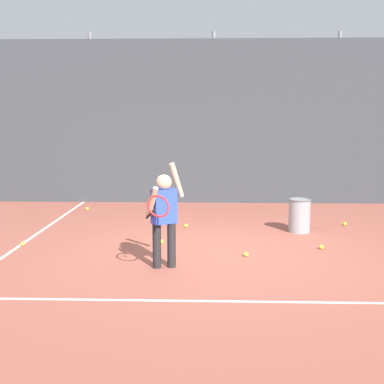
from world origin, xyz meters
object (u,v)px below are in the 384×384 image
(tennis_ball_3, at_px, (23,244))
(tennis_ball_1, at_px, (322,247))
(tennis_ball_2, at_px, (87,209))
(tennis_ball_7, at_px, (162,242))
(tennis_ball_6, at_px, (345,224))
(tennis_player, at_px, (164,212))
(ball_hopper, at_px, (299,215))
(tennis_ball_4, at_px, (186,226))
(tennis_ball_0, at_px, (246,254))

(tennis_ball_3, bearing_deg, tennis_ball_1, -0.63)
(tennis_ball_1, height_order, tennis_ball_2, same)
(tennis_ball_1, distance_m, tennis_ball_2, 5.21)
(tennis_ball_3, relative_size, tennis_ball_7, 1.00)
(tennis_ball_7, bearing_deg, tennis_ball_6, 25.28)
(tennis_player, xyz_separation_m, tennis_ball_2, (-1.95, 4.16, -0.69))
(tennis_ball_3, bearing_deg, tennis_ball_2, 85.02)
(ball_hopper, relative_size, tennis_ball_7, 8.52)
(tennis_player, relative_size, tennis_ball_4, 20.46)
(tennis_player, xyz_separation_m, tennis_ball_3, (-2.22, 1.09, -0.69))
(tennis_player, bearing_deg, tennis_ball_2, 83.95)
(tennis_ball_2, bearing_deg, tennis_ball_6, -15.74)
(tennis_ball_1, xyz_separation_m, tennis_ball_7, (-2.37, 0.25, 0.00))
(ball_hopper, xyz_separation_m, tennis_ball_4, (-1.92, 0.28, -0.26))
(tennis_ball_0, height_order, tennis_ball_6, same)
(tennis_ball_1, relative_size, tennis_ball_4, 1.00)
(tennis_ball_2, distance_m, tennis_ball_3, 3.08)
(tennis_ball_0, relative_size, tennis_ball_1, 1.00)
(tennis_ball_0, relative_size, tennis_ball_4, 1.00)
(ball_hopper, xyz_separation_m, tennis_ball_3, (-4.30, -1.13, -0.26))
(tennis_player, relative_size, tennis_ball_3, 20.46)
(tennis_ball_2, height_order, tennis_ball_6, same)
(tennis_ball_1, xyz_separation_m, tennis_ball_3, (-4.44, 0.05, 0.00))
(ball_hopper, distance_m, tennis_ball_2, 4.48)
(tennis_ball_0, bearing_deg, tennis_ball_4, 115.79)
(tennis_ball_1, bearing_deg, ball_hopper, 96.69)
(tennis_ball_1, xyz_separation_m, tennis_ball_6, (0.76, 1.72, 0.00))
(tennis_player, xyz_separation_m, tennis_ball_4, (0.17, 2.50, -0.69))
(tennis_ball_2, xyz_separation_m, tennis_ball_4, (2.12, -1.65, 0.00))
(ball_hopper, xyz_separation_m, tennis_ball_1, (0.14, -1.18, -0.26))
(tennis_ball_1, distance_m, tennis_ball_4, 2.52)
(tennis_player, distance_m, tennis_ball_2, 4.64)
(tennis_ball_3, distance_m, tennis_ball_7, 2.08)
(ball_hopper, bearing_deg, tennis_ball_6, 31.29)
(ball_hopper, bearing_deg, tennis_ball_0, -121.39)
(tennis_ball_7, bearing_deg, tennis_ball_3, -174.58)
(ball_hopper, height_order, tennis_ball_4, ball_hopper)
(ball_hopper, height_order, tennis_ball_2, ball_hopper)
(tennis_ball_1, xyz_separation_m, tennis_ball_4, (-2.05, 1.46, 0.00))
(tennis_ball_1, relative_size, tennis_ball_3, 1.00)
(tennis_ball_1, bearing_deg, tennis_ball_3, 179.37)
(tennis_ball_3, relative_size, tennis_ball_6, 1.00)
(tennis_player, height_order, tennis_ball_4, tennis_player)
(tennis_ball_3, height_order, tennis_ball_4, same)
(tennis_ball_4, bearing_deg, tennis_player, -93.81)
(tennis_ball_0, height_order, tennis_ball_7, same)
(tennis_ball_6, distance_m, tennis_ball_7, 3.46)
(tennis_ball_1, bearing_deg, tennis_ball_0, -158.30)
(tennis_ball_0, height_order, tennis_ball_3, same)
(tennis_ball_2, relative_size, tennis_ball_3, 1.00)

